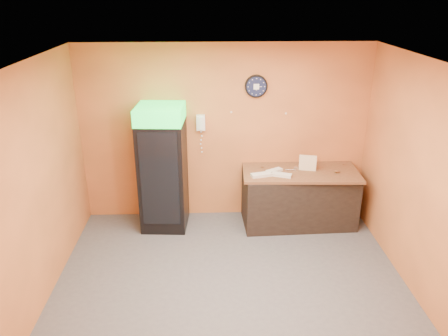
{
  "coord_description": "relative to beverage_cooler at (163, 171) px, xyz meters",
  "views": [
    {
      "loc": [
        -0.27,
        -4.54,
        3.52
      ],
      "look_at": [
        -0.07,
        0.6,
        1.39
      ],
      "focal_mm": 35.0,
      "sensor_mm": 36.0,
      "label": 1
    }
  ],
  "objects": [
    {
      "name": "floor",
      "position": [
        0.96,
        -1.61,
        -0.95
      ],
      "size": [
        4.5,
        4.5,
        0.0
      ],
      "primitive_type": "plane",
      "color": "#47474C",
      "rests_on": "ground"
    },
    {
      "name": "back_wall",
      "position": [
        0.96,
        0.39,
        0.45
      ],
      "size": [
        4.5,
        0.02,
        2.8
      ],
      "primitive_type": "cube",
      "color": "orange",
      "rests_on": "floor"
    },
    {
      "name": "left_wall",
      "position": [
        -1.29,
        -1.61,
        0.45
      ],
      "size": [
        0.02,
        4.0,
        2.8
      ],
      "primitive_type": "cube",
      "color": "orange",
      "rests_on": "floor"
    },
    {
      "name": "right_wall",
      "position": [
        3.21,
        -1.61,
        0.45
      ],
      "size": [
        0.02,
        4.0,
        2.8
      ],
      "primitive_type": "cube",
      "color": "orange",
      "rests_on": "floor"
    },
    {
      "name": "ceiling",
      "position": [
        0.96,
        -1.61,
        1.85
      ],
      "size": [
        4.5,
        4.0,
        0.02
      ],
      "primitive_type": "cube",
      "color": "white",
      "rests_on": "back_wall"
    },
    {
      "name": "beverage_cooler",
      "position": [
        0.0,
        0.0,
        0.0
      ],
      "size": [
        0.73,
        0.74,
        1.95
      ],
      "rotation": [
        0.0,
        0.0,
        -0.07
      ],
      "color": "black",
      "rests_on": "floor"
    },
    {
      "name": "prep_counter",
      "position": [
        2.12,
        0.01,
        -0.52
      ],
      "size": [
        1.76,
        0.84,
        0.87
      ],
      "primitive_type": "cube",
      "rotation": [
        0.0,
        0.0,
        0.04
      ],
      "color": "black",
      "rests_on": "floor"
    },
    {
      "name": "wall_clock",
      "position": [
        1.43,
        0.36,
        1.2
      ],
      "size": [
        0.34,
        0.06,
        0.34
      ],
      "color": "black",
      "rests_on": "back_wall"
    },
    {
      "name": "wall_phone",
      "position": [
        0.58,
        0.34,
        0.65
      ],
      "size": [
        0.13,
        0.11,
        0.24
      ],
      "color": "white",
      "rests_on": "back_wall"
    },
    {
      "name": "butcher_paper",
      "position": [
        2.12,
        0.01,
        -0.06
      ],
      "size": [
        1.81,
        0.92,
        0.04
      ],
      "primitive_type": "cube",
      "rotation": [
        0.0,
        0.0,
        -0.04
      ],
      "color": "brown",
      "rests_on": "prep_counter"
    },
    {
      "name": "sub_roll_stack",
      "position": [
        2.23,
        0.06,
        0.07
      ],
      "size": [
        0.28,
        0.15,
        0.22
      ],
      "rotation": [
        0.0,
        0.0,
        -0.23
      ],
      "color": "#F5E6BF",
      "rests_on": "butcher_paper"
    },
    {
      "name": "wrapped_sandwich_left",
      "position": [
        1.48,
        -0.17,
        -0.02
      ],
      "size": [
        0.33,
        0.2,
        0.04
      ],
      "primitive_type": "cube",
      "rotation": [
        0.0,
        0.0,
        0.26
      ],
      "color": "silver",
      "rests_on": "butcher_paper"
    },
    {
      "name": "wrapped_sandwich_mid",
      "position": [
        1.79,
        -0.18,
        -0.02
      ],
      "size": [
        0.31,
        0.21,
        0.04
      ],
      "primitive_type": "cube",
      "rotation": [
        0.0,
        0.0,
        -0.36
      ],
      "color": "silver",
      "rests_on": "butcher_paper"
    },
    {
      "name": "wrapped_sandwich_right",
      "position": [
        1.7,
        -0.01,
        -0.03
      ],
      "size": [
        0.28,
        0.23,
        0.04
      ],
      "primitive_type": "cube",
      "rotation": [
        0.0,
        0.0,
        0.54
      ],
      "color": "silver",
      "rests_on": "butcher_paper"
    },
    {
      "name": "kitchen_tool",
      "position": [
        2.04,
        0.03,
        -0.01
      ],
      "size": [
        0.06,
        0.06,
        0.06
      ],
      "primitive_type": "cylinder",
      "color": "silver",
      "rests_on": "butcher_paper"
    }
  ]
}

